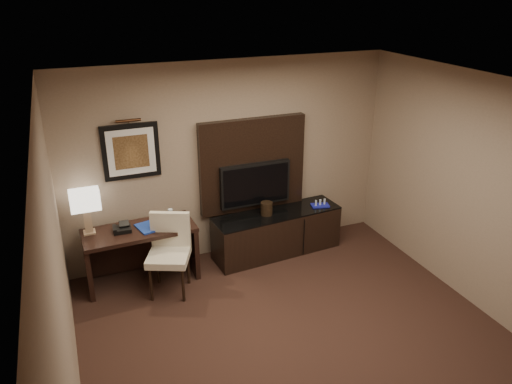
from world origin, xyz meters
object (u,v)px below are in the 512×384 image
credenza (277,233)px  tv (255,184)px  desk (142,255)px  desk_chair (169,256)px  table_lamp (87,213)px  water_bottle (171,216)px  desk_phone (122,227)px  ice_bucket (267,209)px  minibar_tray (320,203)px

credenza → tv: (-0.25, 0.19, 0.71)m
tv → credenza: bearing=-36.9°
desk → desk_chair: desk_chair is taller
table_lamp → water_bottle: 1.02m
desk_phone → water_bottle: bearing=5.4°
desk → desk_chair: bearing=-58.8°
desk_chair → desk_phone: size_ratio=4.77×
ice_bucket → minibar_tray: ice_bucket is taller
desk_chair → water_bottle: (0.15, 0.45, 0.32)m
desk → credenza: 1.90m
ice_bucket → desk: bearing=180.0°
credenza → desk_phone: (-2.09, 0.01, 0.48)m
desk → desk_phone: (-0.20, 0.01, 0.42)m
water_bottle → tv: bearing=7.0°
desk_chair → table_lamp: (-0.85, 0.52, 0.50)m
water_bottle → desk_chair: bearing=-108.7°
desk → desk_phone: desk_phone is taller
desk_phone → minibar_tray: size_ratio=0.85×
table_lamp → minibar_tray: table_lamp is taller
tv → desk_chair: bearing=-156.6°
table_lamp → desk_phone: 0.45m
desk_phone → credenza: bearing=2.7°
credenza → desk_phone: 2.15m
table_lamp → minibar_tray: size_ratio=2.11×
table_lamp → ice_bucket: bearing=-3.0°
credenza → table_lamp: size_ratio=3.45×
desk_chair → ice_bucket: (1.47, 0.40, 0.21)m
tv → water_bottle: 1.25m
table_lamp → credenza: bearing=-2.8°
water_bottle → minibar_tray: (2.14, -0.07, -0.16)m
desk_chair → ice_bucket: bearing=39.3°
ice_bucket → tv: bearing=115.8°
table_lamp → desk_phone: size_ratio=2.47×
desk_chair → water_bottle: desk_chair is taller
desk_phone → ice_bucket: size_ratio=1.17×
desk_phone → water_bottle: size_ratio=1.18×
desk → desk_chair: (0.27, -0.41, 0.14)m
credenza → ice_bucket: bearing=175.9°
desk_phone → ice_bucket: desk_phone is taller
desk_chair → desk_phone: bearing=161.9°
credenza → water_bottle: water_bottle is taller
minibar_tray → ice_bucket: bearing=178.1°
desk → credenza: desk is taller
tv → water_bottle: (-1.22, -0.15, -0.19)m
credenza → desk_phone: bearing=175.2°
water_bottle → ice_bucket: 1.32m
desk_chair → desk_phone: desk_chair is taller
credenza → desk_chair: (-1.63, -0.41, 0.19)m
ice_bucket → credenza: bearing=0.3°
credenza → minibar_tray: bearing=-6.9°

